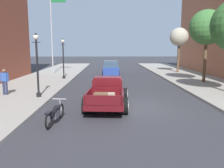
# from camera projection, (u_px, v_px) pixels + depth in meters

# --- Properties ---
(ground_plane) EXTENTS (140.00, 140.00, 0.00)m
(ground_plane) POSITION_uv_depth(u_px,v_px,m) (128.00, 107.00, 12.35)
(ground_plane) COLOR #333338
(hotrod_truck_maroon) EXTENTS (2.39, 5.02, 1.58)m
(hotrod_truck_maroon) POSITION_uv_depth(u_px,v_px,m) (108.00, 92.00, 12.57)
(hotrod_truck_maroon) COLOR #510F14
(hotrod_truck_maroon) RESTS_ON ground
(motorcycle_parked) EXTENTS (0.62, 2.11, 0.93)m
(motorcycle_parked) POSITION_uv_depth(u_px,v_px,m) (55.00, 113.00, 9.70)
(motorcycle_parked) COLOR black
(motorcycle_parked) RESTS_ON ground
(car_background_blue) EXTENTS (1.91, 4.32, 1.65)m
(car_background_blue) POSITION_uv_depth(u_px,v_px,m) (111.00, 69.00, 26.43)
(car_background_blue) COLOR #284293
(car_background_blue) RESTS_ON ground
(pedestrian_sidewalk_left) EXTENTS (0.53, 0.22, 1.65)m
(pedestrian_sidewalk_left) POSITION_uv_depth(u_px,v_px,m) (5.00, 80.00, 14.78)
(pedestrian_sidewalk_left) COLOR #232847
(pedestrian_sidewalk_left) RESTS_ON sidewalk_left
(street_lamp_near) EXTENTS (0.50, 0.32, 3.85)m
(street_lamp_near) POSITION_uv_depth(u_px,v_px,m) (37.00, 60.00, 13.93)
(street_lamp_near) COLOR black
(street_lamp_near) RESTS_ON sidewalk_left
(street_lamp_far) EXTENTS (0.50, 0.32, 3.85)m
(street_lamp_far) POSITION_uv_depth(u_px,v_px,m) (63.00, 55.00, 22.34)
(street_lamp_far) COLOR black
(street_lamp_far) RESTS_ON sidewalk_left
(flagpole) EXTENTS (1.74, 0.16, 9.16)m
(flagpole) POSITION_uv_depth(u_px,v_px,m) (53.00, 23.00, 25.84)
(flagpole) COLOR #B2B2B7
(flagpole) RESTS_ON sidewalk_left
(street_tree_second) EXTENTS (2.94, 2.94, 6.14)m
(street_tree_second) POSITION_uv_depth(u_px,v_px,m) (207.00, 28.00, 19.63)
(street_tree_second) COLOR brown
(street_tree_second) RESTS_ON sidewalk_right
(street_tree_third) EXTENTS (2.21, 2.21, 5.35)m
(street_tree_third) POSITION_uv_depth(u_px,v_px,m) (179.00, 37.00, 28.07)
(street_tree_third) COLOR brown
(street_tree_third) RESTS_ON sidewalk_right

